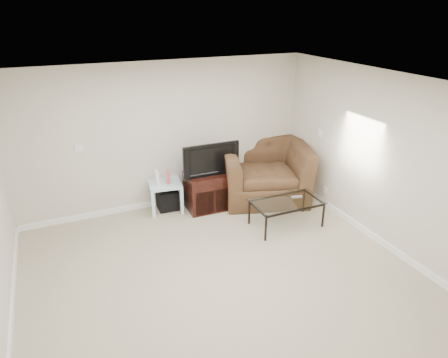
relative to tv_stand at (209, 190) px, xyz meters
name	(u,v)px	position (x,y,z in m)	size (l,w,h in m)	color
floor	(226,283)	(-0.59, -2.05, -0.33)	(5.00, 5.00, 0.00)	tan
ceiling	(226,88)	(-0.59, -2.05, 2.17)	(5.00, 5.00, 0.00)	white
wall_back	(166,137)	(-0.59, 0.45, 0.92)	(5.00, 0.02, 2.50)	silver
wall_right	(390,164)	(1.91, -2.05, 0.92)	(0.02, 5.00, 2.50)	silver
plate_back	(79,148)	(-1.99, 0.44, 0.92)	(0.12, 0.02, 0.12)	white
plate_right_switch	(320,133)	(1.90, -0.45, 0.92)	(0.02, 0.09, 0.13)	white
plate_right_outlet	(325,190)	(1.90, -0.75, -0.03)	(0.02, 0.08, 0.12)	white
tv_stand	(209,190)	(0.00, 0.00, 0.00)	(0.79, 0.55, 0.66)	black
dvd_player	(210,180)	(0.00, -0.04, 0.22)	(0.44, 0.31, 0.06)	black
television	(209,158)	(0.00, -0.03, 0.61)	(0.91, 0.18, 0.56)	black
side_table	(166,196)	(-0.72, 0.23, -0.07)	(0.53, 0.53, 0.51)	silver
subwoofer	(167,199)	(-0.69, 0.25, -0.15)	(0.34, 0.34, 0.34)	black
game_console	(157,177)	(-0.85, 0.23, 0.30)	(0.05, 0.17, 0.24)	white
game_case	(168,177)	(-0.66, 0.20, 0.29)	(0.05, 0.15, 0.20)	#CC4C4C
recliner	(265,163)	(1.09, 0.00, 0.35)	(1.54, 1.00, 1.35)	#523B1D
coffee_table	(286,213)	(0.90, -1.08, -0.11)	(1.12, 0.63, 0.44)	black
remote	(297,197)	(1.11, -1.03, 0.12)	(0.18, 0.05, 0.02)	#B2B2B7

